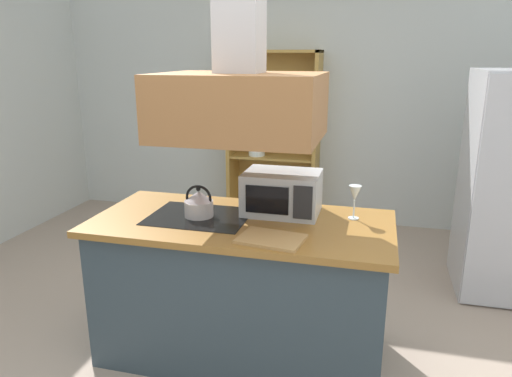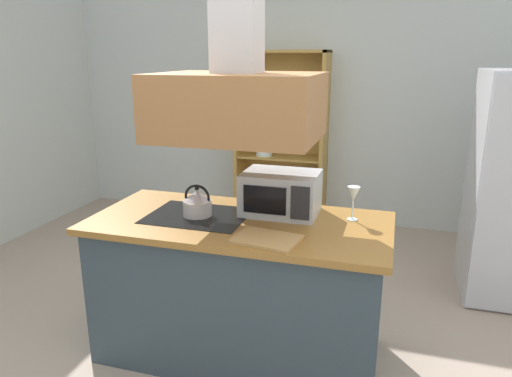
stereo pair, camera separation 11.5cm
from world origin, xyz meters
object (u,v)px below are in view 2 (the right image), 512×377
at_px(dish_cabinet, 282,148).
at_px(kettle, 197,203).
at_px(wine_glass_on_counter, 353,196).
at_px(microwave, 281,193).
at_px(cutting_board, 266,239).

xyz_separation_m(dish_cabinet, kettle, (0.08, -2.52, 0.14)).
distance_m(dish_cabinet, wine_glass_on_counter, 2.53).
bearing_deg(kettle, wine_glass_on_counter, 12.13).
height_order(kettle, microwave, microwave).
relative_size(dish_cabinet, kettle, 9.63).
xyz_separation_m(dish_cabinet, cutting_board, (0.59, -2.78, 0.07)).
distance_m(kettle, microwave, 0.51).
xyz_separation_m(dish_cabinet, wine_glass_on_counter, (1.00, -2.32, 0.21)).
distance_m(kettle, cutting_board, 0.58).
relative_size(cutting_board, wine_glass_on_counter, 1.65).
relative_size(kettle, wine_glass_on_counter, 0.96).
xyz_separation_m(kettle, cutting_board, (0.51, -0.26, -0.07)).
bearing_deg(dish_cabinet, cutting_board, -77.97).
relative_size(kettle, cutting_board, 0.58).
bearing_deg(wine_glass_on_counter, cutting_board, -131.19).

